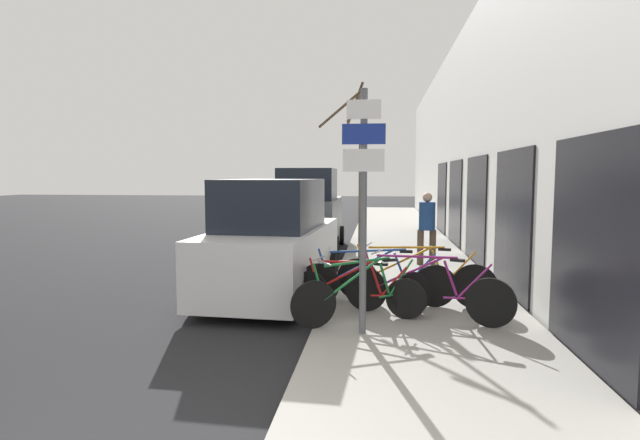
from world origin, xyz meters
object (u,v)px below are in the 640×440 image
Objects in this scene: bicycle_1 at (424,291)px; parked_car_0 at (274,243)px; signpost at (363,197)px; bicycle_3 at (376,281)px; bicycle_4 at (414,279)px; bicycle_2 at (356,290)px; pedestrian_near at (427,223)px; parked_car_1 at (309,214)px; bicycle_0 at (365,295)px; street_tree at (360,184)px.

parked_car_0 is (-2.65, 1.89, 0.42)m from bicycle_1.
signpost is 2.03m from bicycle_3.
bicycle_4 is (-0.09, 0.84, 0.01)m from bicycle_1.
pedestrian_near is at bearing -3.43° from bicycle_2.
parked_car_0 is at bearing 58.31° from bicycle_2.
parked_car_1 is at bearing 28.33° from bicycle_2.
parked_car_1 reaches higher than bicycle_3.
bicycle_1 is 4.65m from pedestrian_near.
bicycle_2 is (-0.14, 0.42, -0.03)m from bicycle_0.
bicycle_4 is 7.11m from parked_car_1.
street_tree reaches higher than parked_car_0.
bicycle_1 is 1.16× the size of bicycle_2.
street_tree reaches higher than parked_car_1.
bicycle_3 is 7.09m from parked_car_1.
parked_car_1 is (-2.66, 6.57, 0.54)m from bicycle_4.
parked_car_1 reaches higher than bicycle_1.
bicycle_1 is at bearing -135.16° from bicycle_3.
parked_car_1 is 1.08× the size of street_tree.
parked_car_0 reaches higher than pedestrian_near.
bicycle_4 is at bearing -74.83° from bicycle_3.
bicycle_0 is at bearing 155.70° from bicycle_4.
bicycle_3 is at bearing -116.41° from pedestrian_near.
bicycle_0 is at bearing -77.23° from parked_car_1.
bicycle_0 is 1.17× the size of pedestrian_near.
bicycle_2 is 1.15m from bicycle_4.
bicycle_4 is 2.80m from parked_car_0.
bicycle_2 is at bearing 145.78° from bicycle_3.
pedestrian_near is (0.45, 4.59, 0.57)m from bicycle_1.
bicycle_2 is 0.46× the size of parked_car_1.
bicycle_4 is (0.79, 1.62, -1.42)m from signpost.
parked_car_0 is 5.52m from parked_car_1.
bicycle_1 is 0.52× the size of parked_car_0.
pedestrian_near is (1.46, 4.44, 0.62)m from bicycle_2.
parked_car_0 reaches higher than bicycle_4.
pedestrian_near is (1.16, 3.94, 0.58)m from bicycle_3.
parked_car_0 is at bearing 54.67° from bicycle_3.
signpost is 1.85m from bicycle_1.
street_tree is at bearing 56.33° from parked_car_0.
bicycle_4 is (0.61, 0.20, 0.01)m from bicycle_3.
bicycle_2 is at bearing 102.00° from bicycle_1.
signpost is at bearing 149.02° from bicycle_0.
signpost is 1.34× the size of bicycle_1.
signpost is 1.25× the size of bicycle_4.
bicycle_4 is at bearing -64.01° from bicycle_0.
signpost is 3.36m from parked_car_0.
signpost reaches higher than bicycle_1.
bicycle_1 is at bearing -74.42° from street_tree.
bicycle_3 is at bearing 118.53° from bicycle_4.
bicycle_0 is (0.02, 0.52, -1.44)m from signpost.
street_tree is (-1.01, 3.12, 1.51)m from bicycle_4.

